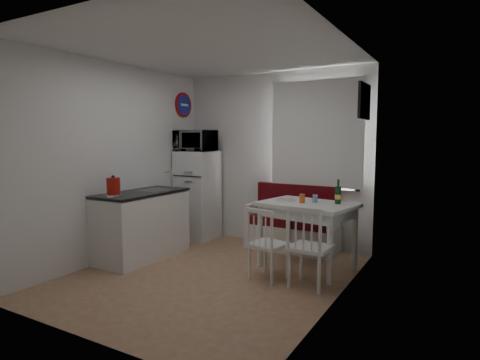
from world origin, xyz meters
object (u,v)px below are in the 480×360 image
at_px(microwave, 195,141).
at_px(chair_right, 307,238).
at_px(chair_left, 265,236).
at_px(kettle, 113,187).
at_px(kitchen_counter, 143,224).
at_px(wine_bottle, 338,192).
at_px(bench, 293,229).
at_px(dining_table, 307,210).
at_px(fridge, 198,195).

bearing_deg(microwave, chair_right, -27.14).
relative_size(chair_left, chair_right, 0.94).
bearing_deg(kettle, kitchen_counter, 95.28).
relative_size(microwave, wine_bottle, 2.02).
relative_size(bench, chair_right, 2.72).
distance_m(dining_table, kettle, 2.39).
bearing_deg(kitchen_counter, fridge, 89.10).
height_order(kitchen_counter, wine_bottle, kitchen_counter).
bearing_deg(fridge, dining_table, -15.58).
distance_m(dining_table, microwave, 2.30).
height_order(bench, fridge, fridge).
bearing_deg(dining_table, microwave, 176.28).
bearing_deg(chair_left, kitchen_counter, -168.28).
height_order(chair_right, fridge, fridge).
distance_m(kettle, wine_bottle, 2.73).
bearing_deg(kitchen_counter, wine_bottle, 17.41).
relative_size(fridge, kettle, 5.46).
height_order(kitchen_counter, chair_left, kitchen_counter).
height_order(dining_table, microwave, microwave).
height_order(bench, microwave, microwave).
bearing_deg(dining_table, fridge, 174.99).
relative_size(chair_right, wine_bottle, 1.62).
relative_size(fridge, microwave, 2.33).
relative_size(bench, dining_table, 1.07).
bearing_deg(dining_table, chair_left, -100.31).
xyz_separation_m(kitchen_counter, chair_left, (1.84, 0.01, 0.06)).
xyz_separation_m(dining_table, microwave, (-2.07, 0.53, 0.84)).
relative_size(kitchen_counter, bench, 1.00).
bearing_deg(bench, wine_bottle, -35.72).
bearing_deg(chair_left, bench, 110.63).
relative_size(dining_table, fridge, 0.87).
relative_size(bench, chair_left, 2.88).
height_order(chair_right, wine_bottle, wine_bottle).
relative_size(dining_table, chair_left, 2.68).
distance_m(fridge, wine_bottle, 2.49).
bearing_deg(dining_table, chair_right, -58.76).
height_order(chair_left, kettle, kettle).
xyz_separation_m(kitchen_counter, kettle, (0.05, -0.54, 0.57)).
relative_size(bench, wine_bottle, 4.40).
distance_m(kitchen_counter, chair_right, 2.35).
bearing_deg(wine_bottle, microwave, 169.98).
bearing_deg(bench, microwave, -174.29).
distance_m(chair_left, fridge, 2.21).
height_order(bench, chair_left, bench).
xyz_separation_m(microwave, wine_bottle, (2.42, -0.43, -0.60)).
distance_m(kitchen_counter, bench, 2.12).
bearing_deg(kitchen_counter, kettle, -84.72).
distance_m(dining_table, fridge, 2.15).
xyz_separation_m(chair_right, wine_bottle, (0.10, 0.76, 0.42)).
bearing_deg(bench, chair_left, -80.77).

